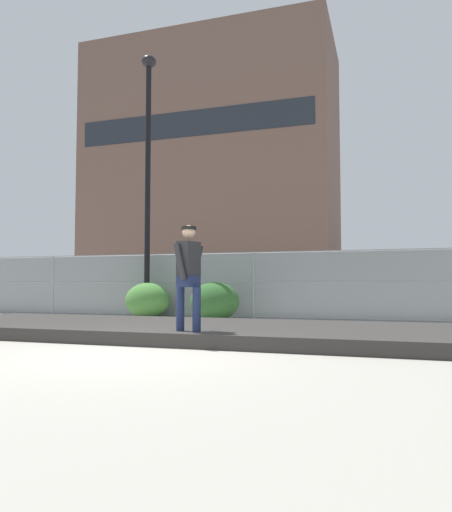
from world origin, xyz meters
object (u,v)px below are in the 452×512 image
object	(u,v)px
skater	(189,274)
parked_car_near	(178,287)
shrub_center	(215,301)
street_lamp	(148,155)
shrub_left	(147,300)
skateboard	(188,342)
parked_car_mid	(352,288)

from	to	relation	value
skater	parked_car_near	distance (m)	9.51
shrub_center	parked_car_near	bearing A→B (deg)	125.84
street_lamp	shrub_left	distance (m)	4.24
skateboard	shrub_center	distance (m)	5.16
parked_car_mid	shrub_left	bearing A→B (deg)	-148.85
street_lamp	parked_car_near	xyz separation A→B (m)	(-0.38, 3.10, -3.89)
skateboard	shrub_left	bearing A→B (deg)	122.98
skateboard	skater	size ratio (longest dim) A/B	0.45
parked_car_mid	shrub_left	size ratio (longest dim) A/B	3.47
skateboard	parked_car_mid	xyz separation A→B (m)	(1.95, 8.57, 0.78)
shrub_left	parked_car_near	bearing A→B (deg)	98.94
skater	shrub_left	size ratio (longest dim) A/B	1.42
street_lamp	shrub_left	size ratio (longest dim) A/B	6.01
skateboard	shrub_left	size ratio (longest dim) A/B	0.64
parked_car_mid	skateboard	bearing A→B (deg)	-102.82
street_lamp	shrub_center	world-z (taller)	street_lamp
skater	shrub_left	distance (m)	6.36
street_lamp	shrub_left	bearing A→B (deg)	-58.20
parked_car_near	shrub_center	size ratio (longest dim) A/B	3.42
street_lamp	parked_car_mid	distance (m)	7.41
skater	parked_car_mid	bearing A→B (deg)	77.18
parked_car_near	shrub_center	bearing A→B (deg)	-54.16
parked_car_near	shrub_center	distance (m)	4.55
parked_car_near	shrub_center	world-z (taller)	parked_car_near
skater	shrub_left	world-z (taller)	skater
skateboard	shrub_left	world-z (taller)	shrub_left
street_lamp	skateboard	bearing A→B (deg)	-57.07
parked_car_mid	skater	bearing A→B (deg)	-102.82
parked_car_near	shrub_left	distance (m)	3.39
parked_car_near	parked_car_mid	xyz separation A→B (m)	(5.92, -0.07, 0.00)
skateboard	street_lamp	world-z (taller)	street_lamp
shrub_center	skater	bearing A→B (deg)	-75.19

